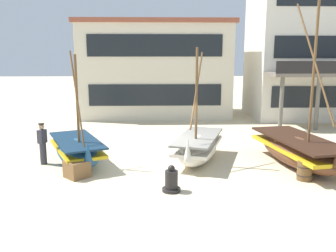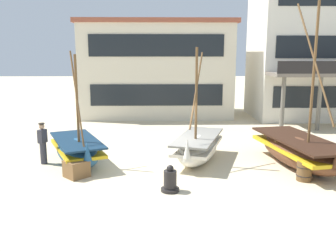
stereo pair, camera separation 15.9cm
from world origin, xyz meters
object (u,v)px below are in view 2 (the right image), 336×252
fisherman_by_hull (43,144)px  harbor_building_annex (309,48)px  fishing_boat_near_left (198,147)px  capstan_winch (170,181)px  fishing_boat_centre_large (299,151)px  harbor_building_main (157,69)px  cargo_crate (77,169)px  wooden_barrel (304,171)px  fishing_boat_far_right (77,150)px

fisherman_by_hull → harbor_building_annex: harbor_building_annex is taller
fishing_boat_near_left → fisherman_by_hull: (-6.28, -0.18, 0.23)m
fishing_boat_near_left → capstan_winch: size_ratio=5.24×
fishing_boat_centre_large → harbor_building_main: size_ratio=0.59×
fishing_boat_near_left → harbor_building_main: harbor_building_main is taller
fishing_boat_near_left → capstan_winch: (-1.24, -3.30, -0.26)m
cargo_crate → harbor_building_main: harbor_building_main is taller
fishing_boat_near_left → harbor_building_main: 12.52m
capstan_winch → cargo_crate: (-3.35, 1.46, -0.04)m
wooden_barrel → cargo_crate: 8.11m
fishing_boat_far_right → capstan_winch: fishing_boat_far_right is taller
fisherman_by_hull → capstan_winch: size_ratio=1.91×
fishing_boat_centre_large → fishing_boat_far_right: bearing=176.1°
fisherman_by_hull → wooden_barrel: 10.05m
capstan_winch → harbor_building_annex: size_ratio=0.09×
harbor_building_main → fishing_boat_far_right: bearing=-104.5°
fishing_boat_near_left → harbor_building_annex: harbor_building_annex is taller
fishing_boat_far_right → cargo_crate: (0.35, -1.70, -0.25)m
wooden_barrel → cargo_crate: wooden_barrel is taller
fishing_boat_far_right → capstan_winch: size_ratio=5.10×
fishing_boat_far_right → capstan_winch: (3.70, -3.17, -0.22)m
fisherman_by_hull → cargo_crate: bearing=-44.2°
fishing_boat_centre_large → fisherman_by_hull: 10.22m
harbor_building_main → fishing_boat_centre_large: bearing=-66.0°
capstan_winch → cargo_crate: size_ratio=1.20×
fishing_boat_near_left → fishing_boat_centre_large: size_ratio=0.74×
cargo_crate → harbor_building_annex: (13.31, 12.58, 4.49)m
fishing_boat_centre_large → capstan_winch: size_ratio=7.13×
wooden_barrel → fishing_boat_centre_large: bearing=75.8°
capstan_winch → wooden_barrel: capstan_winch is taller
fishing_boat_centre_large → fisherman_by_hull: bearing=176.9°
fishing_boat_near_left → cargo_crate: 4.95m
fisherman_by_hull → cargo_crate: (1.70, -1.65, -0.53)m
fishing_boat_near_left → fishing_boat_centre_large: bearing=-10.7°
fishing_boat_centre_large → wooden_barrel: 1.73m
fisherman_by_hull → wooden_barrel: fisherman_by_hull is taller
cargo_crate → harbor_building_annex: 18.86m
harbor_building_main → harbor_building_annex: harbor_building_annex is taller
fishing_boat_centre_large → capstan_winch: 5.77m
fisherman_by_hull → cargo_crate: size_ratio=2.29×
fisherman_by_hull → capstan_winch: fisherman_by_hull is taller
harbor_building_annex → fisherman_by_hull: bearing=-143.9°
fishing_boat_near_left → cargo_crate: (-4.59, -1.83, -0.30)m
fishing_boat_near_left → harbor_building_annex: 14.47m
fisherman_by_hull → wooden_barrel: (9.79, -2.21, -0.48)m
wooden_barrel → harbor_building_main: bearing=110.0°
fishing_boat_near_left → fishing_boat_centre_large: fishing_boat_centre_large is taller
fishing_boat_centre_large → fisherman_by_hull: fishing_boat_centre_large is taller
fishing_boat_far_right → cargo_crate: size_ratio=6.13×
fisherman_by_hull → cargo_crate: fisherman_by_hull is taller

